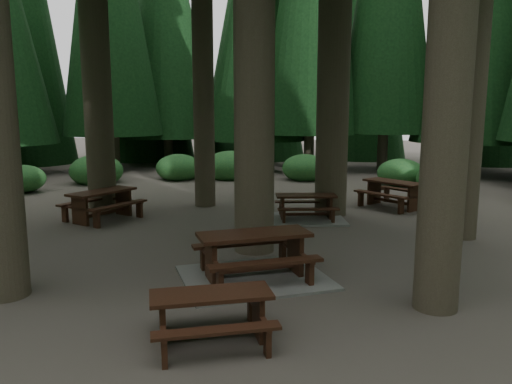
# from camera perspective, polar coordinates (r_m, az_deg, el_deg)

# --- Properties ---
(ground) EXTENTS (80.00, 80.00, 0.00)m
(ground) POSITION_cam_1_polar(r_m,az_deg,el_deg) (10.74, -4.61, -6.77)
(ground) COLOR #4C453E
(ground) RESTS_ON ground
(picnic_table_a) EXTENTS (3.16, 2.96, 0.85)m
(picnic_table_a) POSITION_cam_1_polar(r_m,az_deg,el_deg) (8.94, -0.20, -8.10)
(picnic_table_a) COLOR gray
(picnic_table_a) RESTS_ON ground
(picnic_table_b) EXTENTS (2.13, 2.32, 0.81)m
(picnic_table_b) POSITION_cam_1_polar(r_m,az_deg,el_deg) (14.22, -17.14, -0.93)
(picnic_table_b) COLOR #321C0F
(picnic_table_b) RESTS_ON ground
(picnic_table_c) EXTENTS (2.34, 2.05, 0.70)m
(picnic_table_c) POSITION_cam_1_polar(r_m,az_deg,el_deg) (13.70, 5.72, -2.25)
(picnic_table_c) COLOR gray
(picnic_table_c) RESTS_ON ground
(picnic_table_d) EXTENTS (2.41, 2.40, 0.82)m
(picnic_table_d) POSITION_cam_1_polar(r_m,az_deg,el_deg) (15.88, 15.47, 0.22)
(picnic_table_d) COLOR #321C0F
(picnic_table_d) RESTS_ON ground
(picnic_table_e) EXTENTS (1.90, 1.72, 0.67)m
(picnic_table_e) POSITION_cam_1_polar(r_m,az_deg,el_deg) (6.62, -5.13, -13.20)
(picnic_table_e) COLOR #321C0F
(picnic_table_e) RESTS_ON ground
(shrub_ring) EXTENTS (23.86, 24.64, 1.49)m
(shrub_ring) POSITION_cam_1_polar(r_m,az_deg,el_deg) (11.22, -0.25, -3.92)
(shrub_ring) COLOR #21612F
(shrub_ring) RESTS_ON ground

